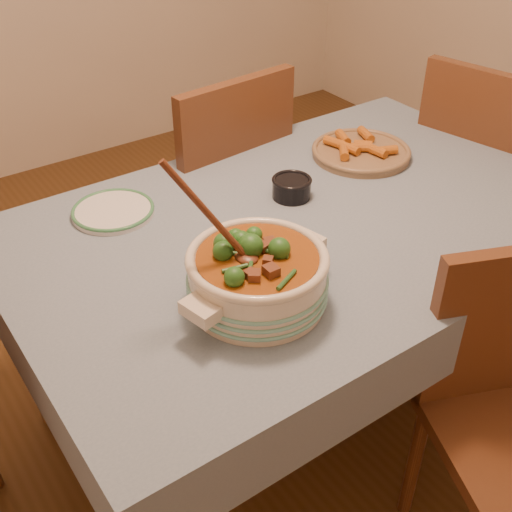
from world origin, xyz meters
The scene contains 8 objects.
floor centered at (0.00, 0.00, 0.00)m, with size 4.50×4.50×0.00m, color #4F3216.
dining_table centered at (0.00, 0.00, 0.66)m, with size 1.68×1.08×0.76m.
stew_casserole centered at (-0.33, -0.22, 0.84)m, with size 0.42×0.38×0.39m.
white_plate centered at (-0.44, 0.34, 0.77)m, with size 0.24×0.24×0.02m.
condiment_bowl centered at (0.04, 0.12, 0.79)m, with size 0.14×0.14×0.06m.
fried_plate centered at (0.39, 0.20, 0.78)m, with size 0.37×0.37×0.06m.
chair_far centered at (0.07, 0.60, 0.57)m, with size 0.51×0.51×1.00m.
chair_right centered at (0.93, 0.08, 0.57)m, with size 0.55×0.55×1.00m.
Camera 1 is at (-1.00, -1.18, 1.72)m, focal length 45.00 mm.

